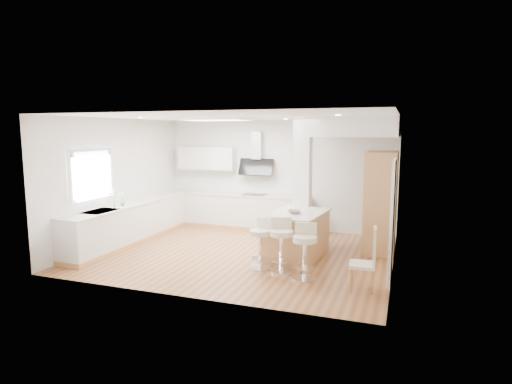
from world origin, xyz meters
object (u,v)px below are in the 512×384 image
at_px(bar_stool_a, 261,241).
at_px(dining_chair, 368,257).
at_px(bar_stool_c, 305,248).
at_px(bar_stool_b, 281,242).
at_px(peninsula, 297,234).

height_order(bar_stool_a, dining_chair, dining_chair).
bearing_deg(bar_stool_c, bar_stool_b, 145.34).
bearing_deg(peninsula, bar_stool_a, -108.89).
relative_size(peninsula, bar_stool_a, 1.73).
relative_size(bar_stool_b, dining_chair, 0.94).
relative_size(bar_stool_a, bar_stool_c, 0.97).
bearing_deg(bar_stool_a, peninsula, 83.04).
distance_m(bar_stool_b, dining_chair, 1.62).
height_order(peninsula, bar_stool_c, peninsula).
height_order(bar_stool_c, dining_chair, dining_chair).
relative_size(peninsula, dining_chair, 1.56).
xyz_separation_m(bar_stool_b, bar_stool_c, (0.48, -0.24, -0.01)).
distance_m(peninsula, bar_stool_b, 1.01).
xyz_separation_m(bar_stool_a, bar_stool_b, (0.41, -0.05, 0.03)).
distance_m(peninsula, bar_stool_c, 1.32).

